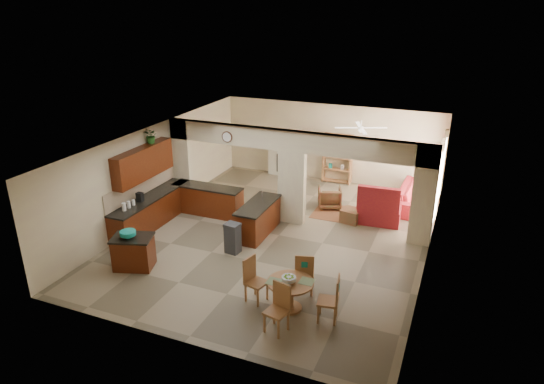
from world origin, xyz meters
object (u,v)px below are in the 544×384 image
at_px(kitchen_island, 134,252).
at_px(dining_table, 290,290).
at_px(sofa, 416,196).
at_px(armchair, 330,197).

height_order(kitchen_island, dining_table, kitchen_island).
height_order(sofa, armchair, sofa).
height_order(dining_table, armchair, dining_table).
distance_m(kitchen_island, sofa, 8.88).
bearing_deg(kitchen_island, armchair, 39.88).
bearing_deg(dining_table, sofa, 75.21).
bearing_deg(armchair, sofa, -177.21).
xyz_separation_m(kitchen_island, dining_table, (4.19, -0.18, 0.04)).
bearing_deg(dining_table, kitchen_island, 177.50).
relative_size(kitchen_island, sofa, 0.46).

